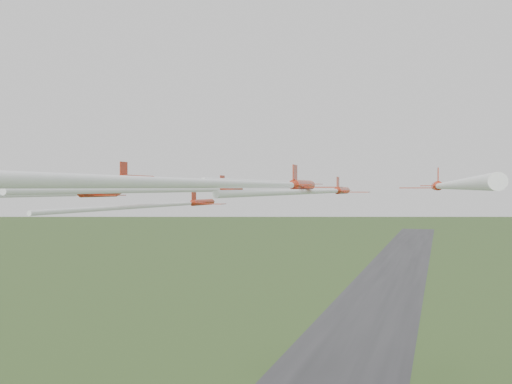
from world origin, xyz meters
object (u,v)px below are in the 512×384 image
(jet_row4_left, at_px, (70,177))
(jet_row4_right, at_px, (255,184))
(jet_lead, at_px, (283,182))
(jet_row2_left, at_px, (174,204))
(jet_row3_mid, at_px, (197,190))
(jet_row3_right, at_px, (442,186))
(jet_row3_left, at_px, (36,195))
(jet_row2_right, at_px, (324,191))

(jet_row4_left, bearing_deg, jet_row4_right, -14.52)
(jet_lead, relative_size, jet_row2_left, 1.06)
(jet_row3_mid, xyz_separation_m, jet_row3_right, (29.43, -4.30, 0.46))
(jet_row2_left, height_order, jet_row4_right, jet_row4_right)
(jet_row3_left, bearing_deg, jet_row2_right, 14.84)
(jet_row3_left, distance_m, jet_row4_left, 21.95)
(jet_row2_left, height_order, jet_row3_left, jet_row3_left)
(jet_row3_right, bearing_deg, jet_row2_right, 139.93)
(jet_row3_left, bearing_deg, jet_lead, 50.14)
(jet_row3_left, xyz_separation_m, jet_row3_right, (53.00, -3.14, 1.14))
(jet_row2_left, bearing_deg, jet_lead, 55.21)
(jet_row4_left, distance_m, jet_row4_right, 22.19)
(jet_row3_left, height_order, jet_row3_right, jet_row3_right)
(jet_row2_right, xyz_separation_m, jet_row3_left, (-38.35, -8.21, -0.49))
(jet_row2_left, xyz_separation_m, jet_row4_left, (1.27, -26.58, 3.51))
(jet_row2_left, relative_size, jet_row3_left, 0.80)
(jet_lead, relative_size, jet_row2_right, 0.89)
(jet_row3_right, bearing_deg, jet_row4_right, -135.48)
(jet_row3_left, distance_m, jet_row4_right, 42.53)
(jet_row3_mid, relative_size, jet_row3_right, 0.81)
(jet_row2_right, distance_m, jet_row3_left, 39.22)
(jet_row2_left, bearing_deg, jet_row3_left, -141.52)
(jet_lead, xyz_separation_m, jet_row4_right, (10.87, -48.62, -0.64))
(jet_row4_right, bearing_deg, jet_row3_right, 45.89)
(jet_row4_left, bearing_deg, jet_row2_right, 43.29)
(jet_row2_right, xyz_separation_m, jet_row4_left, (-22.11, -22.85, 1.50))
(jet_row4_right, bearing_deg, jet_row4_left, 167.18)
(jet_row2_right, bearing_deg, jet_lead, 118.35)
(jet_row2_right, distance_m, jet_row3_mid, 16.38)
(jet_row2_right, relative_size, jet_row3_left, 0.95)
(jet_row4_left, bearing_deg, jet_row3_right, 14.72)
(jet_lead, xyz_separation_m, jet_row3_mid, (-3.50, -28.26, -1.17))
(jet_lead, distance_m, jet_row3_mid, 28.50)
(jet_row3_left, bearing_deg, jet_row4_right, -24.10)
(jet_row2_right, height_order, jet_row3_right, jet_row3_right)
(jet_row3_mid, bearing_deg, jet_row2_right, 24.94)
(jet_row2_left, relative_size, jet_row4_right, 0.69)
(jet_lead, relative_size, jet_row3_right, 0.79)
(jet_row4_left, bearing_deg, jet_lead, 73.53)
(jet_lead, xyz_separation_m, jet_row2_left, (-12.10, -17.48, -3.37))
(jet_row3_right, distance_m, jet_row4_left, 38.53)
(jet_row4_right, bearing_deg, jet_row2_right, 88.18)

